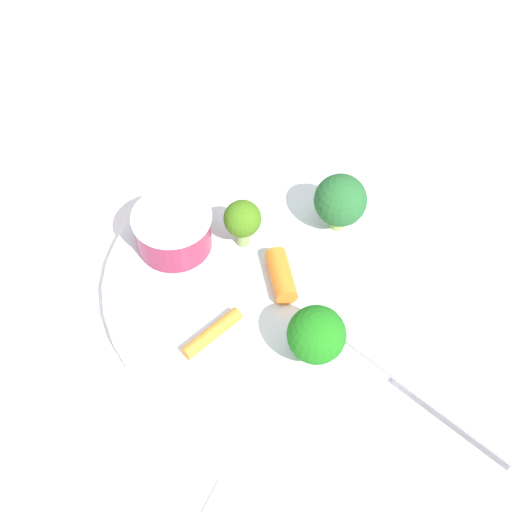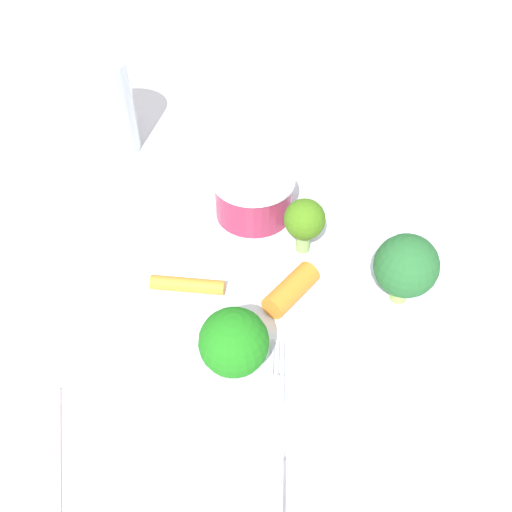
% 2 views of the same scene
% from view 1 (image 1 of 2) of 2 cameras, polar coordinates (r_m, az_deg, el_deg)
% --- Properties ---
extents(ground_plane, '(2.40, 2.40, 0.00)m').
position_cam_1_polar(ground_plane, '(0.60, 0.48, -2.37)').
color(ground_plane, silver).
extents(plate, '(0.26, 0.26, 0.01)m').
position_cam_1_polar(plate, '(0.59, 0.49, -2.04)').
color(plate, white).
rests_on(plate, ground_plane).
extents(sauce_cup, '(0.07, 0.07, 0.04)m').
position_cam_1_polar(sauce_cup, '(0.60, -6.68, 2.09)').
color(sauce_cup, '#8E2644').
rests_on(sauce_cup, plate).
extents(broccoli_floret_0, '(0.05, 0.05, 0.06)m').
position_cam_1_polar(broccoli_floret_0, '(0.60, 6.80, 4.44)').
color(broccoli_floret_0, '#92C258').
rests_on(broccoli_floret_0, plate).
extents(broccoli_floret_1, '(0.04, 0.04, 0.05)m').
position_cam_1_polar(broccoli_floret_1, '(0.52, 4.88, -6.35)').
color(broccoli_floret_1, '#85C25B').
rests_on(broccoli_floret_1, plate).
extents(broccoli_floret_2, '(0.03, 0.03, 0.05)m').
position_cam_1_polar(broccoli_floret_2, '(0.59, -1.10, 2.93)').
color(broccoli_floret_2, '#84AB5A').
rests_on(broccoli_floret_2, plate).
extents(carrot_stick_0, '(0.05, 0.04, 0.02)m').
position_cam_1_polar(carrot_stick_0, '(0.58, 2.10, -1.39)').
color(carrot_stick_0, orange).
rests_on(carrot_stick_0, plate).
extents(carrot_stick_1, '(0.05, 0.04, 0.01)m').
position_cam_1_polar(carrot_stick_1, '(0.55, -3.54, -6.21)').
color(carrot_stick_1, orange).
rests_on(carrot_stick_1, plate).
extents(fork, '(0.09, 0.18, 0.00)m').
position_cam_1_polar(fork, '(0.55, 12.16, -10.06)').
color(fork, '#BBB4C3').
rests_on(fork, plate).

